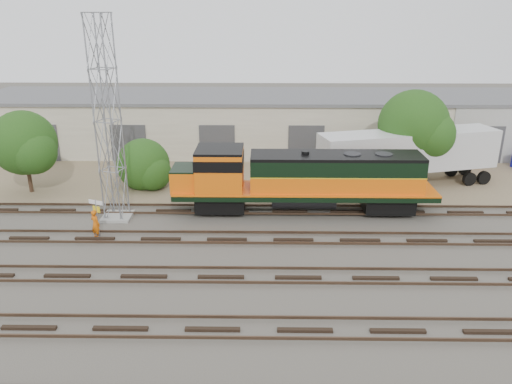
{
  "coord_description": "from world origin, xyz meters",
  "views": [
    {
      "loc": [
        -1.85,
        -25.67,
        13.08
      ],
      "look_at": [
        -2.29,
        4.0,
        2.2
      ],
      "focal_mm": 35.0,
      "sensor_mm": 36.0,
      "label": 1
    }
  ],
  "objects_px": {
    "signal_tower": "(108,125)",
    "worker": "(95,224)",
    "semi_trailer": "(412,152)",
    "locomotive": "(300,179)"
  },
  "relations": [
    {
      "from": "worker",
      "to": "semi_trailer",
      "type": "height_order",
      "value": "semi_trailer"
    },
    {
      "from": "locomotive",
      "to": "signal_tower",
      "type": "height_order",
      "value": "signal_tower"
    },
    {
      "from": "signal_tower",
      "to": "locomotive",
      "type": "bearing_deg",
      "value": 5.31
    },
    {
      "from": "locomotive",
      "to": "worker",
      "type": "relative_size",
      "value": 9.78
    },
    {
      "from": "signal_tower",
      "to": "worker",
      "type": "bearing_deg",
      "value": -97.62
    },
    {
      "from": "locomotive",
      "to": "signal_tower",
      "type": "bearing_deg",
      "value": -174.69
    },
    {
      "from": "signal_tower",
      "to": "semi_trailer",
      "type": "height_order",
      "value": "signal_tower"
    },
    {
      "from": "signal_tower",
      "to": "worker",
      "type": "distance_m",
      "value": 6.25
    },
    {
      "from": "locomotive",
      "to": "signal_tower",
      "type": "relative_size",
      "value": 1.36
    },
    {
      "from": "locomotive",
      "to": "worker",
      "type": "height_order",
      "value": "locomotive"
    }
  ]
}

